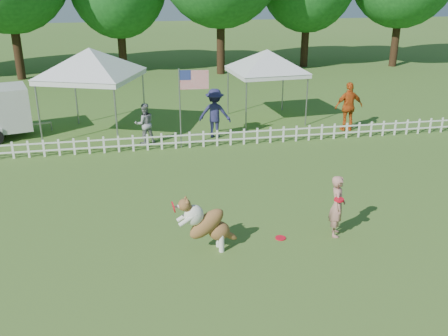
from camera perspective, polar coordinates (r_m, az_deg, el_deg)
name	(u,v)px	position (r m, az deg, el deg)	size (l,w,h in m)	color
ground	(259,241)	(11.83, 4.06, -8.28)	(120.00, 120.00, 0.00)	#356821
picket_fence	(210,139)	(18.02, -1.58, 3.38)	(22.00, 0.08, 0.60)	white
handler	(337,206)	(12.02, 12.81, -4.25)	(0.55, 0.36, 1.51)	tan
dog	(208,224)	(11.09, -1.88, -6.37)	(1.32, 0.44, 1.36)	brown
frisbee_on_turf	(281,238)	(11.97, 6.48, -7.95)	(0.25, 0.25, 0.02)	red
canopy_tent_left	(93,94)	(19.52, -14.72, 8.17)	(3.17, 3.17, 3.28)	white
canopy_tent_right	(266,86)	(21.29, 4.83, 9.31)	(2.81, 2.81, 2.90)	white
flag_pole	(180,109)	(17.67, -5.04, 6.72)	(1.09, 0.11, 2.83)	gray
spectator_a	(145,124)	(18.48, -9.06, 5.04)	(0.73, 0.57, 1.50)	gray
spectator_b	(215,113)	(18.94, -1.06, 6.28)	(1.21, 0.69, 1.87)	#25254F
spectator_c	(349,107)	(20.40, 14.07, 6.82)	(1.13, 0.47, 1.93)	#C54F17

